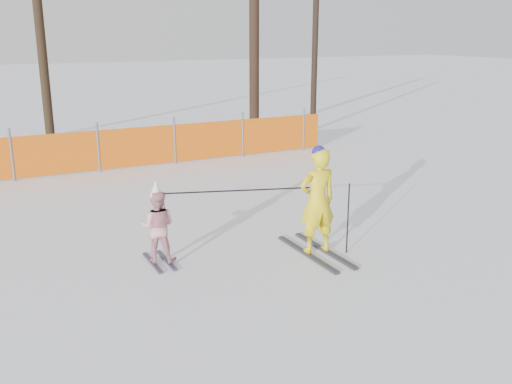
# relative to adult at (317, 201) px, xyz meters

# --- Properties ---
(ground) EXTENTS (120.00, 120.00, 0.00)m
(ground) POSITION_rel_adult_xyz_m (-0.83, -0.02, -0.87)
(ground) COLOR white
(ground) RESTS_ON ground
(adult) EXTENTS (0.64, 1.69, 1.75)m
(adult) POSITION_rel_adult_xyz_m (0.00, 0.00, 0.00)
(adult) COLOR black
(adult) RESTS_ON ground
(child) EXTENTS (0.68, 0.85, 1.30)m
(child) POSITION_rel_adult_xyz_m (-2.34, 0.77, -0.27)
(child) COLOR black
(child) RESTS_ON ground
(ski_poles) EXTENTS (2.69, 0.96, 1.15)m
(ski_poles) POSITION_rel_adult_xyz_m (-0.62, 0.19, 0.05)
(ski_poles) COLOR black
(ski_poles) RESTS_ON ground
(safety_fence) EXTENTS (16.52, 0.06, 1.25)m
(safety_fence) POSITION_rel_adult_xyz_m (-3.64, 7.11, -0.31)
(safety_fence) COLOR #595960
(safety_fence) RESTS_ON ground
(tree_trunks) EXTENTS (8.82, 3.18, 6.61)m
(tree_trunks) POSITION_rel_adult_xyz_m (1.97, 11.47, 2.18)
(tree_trunks) COLOR black
(tree_trunks) RESTS_ON ground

